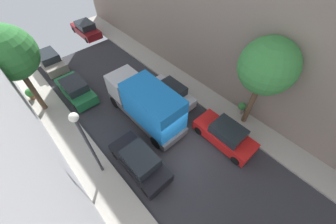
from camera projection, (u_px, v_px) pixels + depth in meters
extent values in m
plane|color=#2D2D33|center=(183.00, 152.00, 13.43)|extent=(32.00, 32.00, 0.00)
cube|color=#A8A399|center=(119.00, 205.00, 11.17)|extent=(2.00, 44.00, 0.15)
cube|color=#A8A399|center=(229.00, 113.00, 15.58)|extent=(2.00, 44.00, 0.15)
cube|color=gray|center=(296.00, 4.00, 12.10)|extent=(6.00, 44.00, 14.03)
cube|color=black|center=(140.00, 162.00, 12.35)|extent=(1.76, 4.20, 0.76)
cube|color=#1E2328|center=(140.00, 159.00, 11.74)|extent=(1.56, 2.10, 0.64)
cylinder|color=black|center=(116.00, 155.00, 12.92)|extent=(0.22, 0.64, 0.64)
cylinder|color=black|center=(136.00, 141.00, 13.61)|extent=(0.22, 0.64, 0.64)
cylinder|color=black|center=(146.00, 191.00, 11.42)|extent=(0.22, 0.64, 0.64)
cylinder|color=black|center=(166.00, 174.00, 12.11)|extent=(0.22, 0.64, 0.64)
cube|color=#1E6638|center=(76.00, 91.00, 16.53)|extent=(1.76, 4.20, 0.76)
cube|color=#1E2328|center=(74.00, 85.00, 15.93)|extent=(1.56, 2.10, 0.64)
cylinder|color=black|center=(60.00, 88.00, 17.11)|extent=(0.22, 0.64, 0.64)
cylinder|color=black|center=(77.00, 80.00, 17.80)|extent=(0.22, 0.64, 0.64)
cylinder|color=black|center=(77.00, 108.00, 15.61)|extent=(0.22, 0.64, 0.64)
cylinder|color=black|center=(95.00, 98.00, 16.29)|extent=(0.22, 0.64, 0.64)
cube|color=gray|center=(50.00, 62.00, 19.15)|extent=(1.76, 4.20, 0.76)
cube|color=#1E2328|center=(48.00, 56.00, 18.55)|extent=(1.56, 2.10, 0.64)
cylinder|color=black|center=(37.00, 60.00, 19.73)|extent=(0.22, 0.64, 0.64)
cylinder|color=black|center=(53.00, 54.00, 20.42)|extent=(0.22, 0.64, 0.64)
cylinder|color=black|center=(50.00, 75.00, 18.23)|extent=(0.22, 0.64, 0.64)
cylinder|color=black|center=(66.00, 68.00, 18.92)|extent=(0.22, 0.64, 0.64)
cube|color=red|center=(224.00, 136.00, 13.63)|extent=(1.76, 4.20, 0.76)
cube|color=#1E2328|center=(228.00, 131.00, 13.02)|extent=(1.56, 2.10, 0.64)
cylinder|color=black|center=(199.00, 130.00, 14.20)|extent=(0.22, 0.64, 0.64)
cylinder|color=black|center=(213.00, 119.00, 14.89)|extent=(0.22, 0.64, 0.64)
cylinder|color=black|center=(236.00, 160.00, 12.70)|extent=(0.22, 0.64, 0.64)
cylinder|color=black|center=(250.00, 146.00, 13.39)|extent=(0.22, 0.64, 0.64)
cube|color=silver|center=(170.00, 95.00, 16.24)|extent=(1.76, 4.20, 0.76)
cube|color=#1E2328|center=(171.00, 89.00, 15.64)|extent=(1.56, 2.10, 0.64)
cylinder|color=black|center=(151.00, 91.00, 16.82)|extent=(0.22, 0.64, 0.64)
cylinder|color=black|center=(165.00, 83.00, 17.51)|extent=(0.22, 0.64, 0.64)
cylinder|color=black|center=(176.00, 112.00, 15.32)|extent=(0.22, 0.64, 0.64)
cylinder|color=black|center=(190.00, 102.00, 16.01)|extent=(0.22, 0.64, 0.64)
cube|color=maroon|center=(86.00, 31.00, 23.11)|extent=(1.76, 4.20, 0.76)
cube|color=#1E2328|center=(85.00, 25.00, 22.51)|extent=(1.56, 2.10, 0.64)
cylinder|color=black|center=(74.00, 30.00, 23.69)|extent=(0.22, 0.64, 0.64)
cylinder|color=black|center=(87.00, 26.00, 24.38)|extent=(0.22, 0.64, 0.64)
cylinder|color=black|center=(87.00, 40.00, 22.19)|extent=(0.22, 0.64, 0.64)
cylinder|color=black|center=(100.00, 35.00, 22.88)|extent=(0.22, 0.64, 0.64)
cube|color=#4C4C51|center=(145.00, 112.00, 14.79)|extent=(2.20, 6.60, 0.50)
cube|color=#B7B7BC|center=(124.00, 84.00, 15.12)|extent=(2.10, 1.80, 1.70)
cube|color=blue|center=(153.00, 106.00, 13.21)|extent=(2.24, 4.20, 2.40)
cylinder|color=black|center=(115.00, 102.00, 15.81)|extent=(0.30, 0.96, 0.96)
cylinder|color=black|center=(136.00, 90.00, 16.67)|extent=(0.30, 0.96, 0.96)
cylinder|color=black|center=(156.00, 142.00, 13.38)|extent=(0.30, 0.96, 0.96)
cylinder|color=black|center=(178.00, 126.00, 14.25)|extent=(0.30, 0.96, 0.96)
cylinder|color=brown|center=(34.00, 91.00, 14.46)|extent=(0.36, 0.36, 3.64)
sphere|color=#2D7233|center=(8.00, 53.00, 12.13)|extent=(3.38, 3.38, 3.38)
cylinder|color=brown|center=(251.00, 103.00, 13.67)|extent=(0.36, 0.36, 3.60)
sphere|color=#38843D|center=(268.00, 66.00, 11.37)|extent=(3.34, 3.34, 3.34)
cylinder|color=slate|center=(12.00, 69.00, 18.82)|extent=(0.32, 0.32, 0.29)
sphere|color=#38843D|center=(10.00, 66.00, 18.56)|extent=(0.51, 0.51, 0.51)
cylinder|color=#B2A899|center=(240.00, 110.00, 15.42)|extent=(0.43, 0.43, 0.39)
sphere|color=#38843D|center=(242.00, 106.00, 15.11)|extent=(0.56, 0.56, 0.56)
cylinder|color=brown|center=(33.00, 96.00, 16.44)|extent=(0.46, 0.46, 0.31)
sphere|color=#2D7233|center=(30.00, 93.00, 16.12)|extent=(0.68, 0.68, 0.68)
cylinder|color=#333338|center=(91.00, 149.00, 10.63)|extent=(0.16, 0.16, 4.85)
sphere|color=white|center=(74.00, 117.00, 8.64)|extent=(0.44, 0.44, 0.44)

